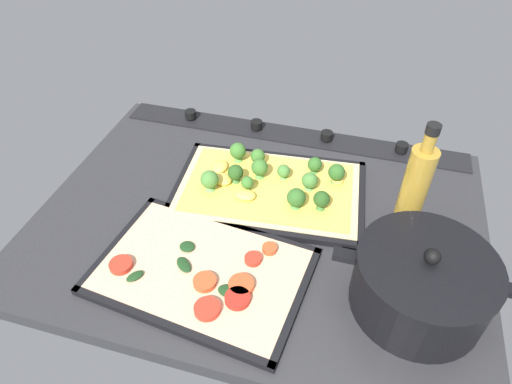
% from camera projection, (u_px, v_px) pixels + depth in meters
% --- Properties ---
extents(ground_plane, '(0.85, 0.63, 0.03)m').
position_uv_depth(ground_plane, '(260.00, 222.00, 0.88)').
color(ground_plane, '#28282B').
extents(stove_control_panel, '(0.82, 0.07, 0.03)m').
position_uv_depth(stove_control_panel, '(291.00, 134.00, 1.07)').
color(stove_control_panel, black).
rests_on(stove_control_panel, ground_plane).
extents(baking_tray_front, '(0.41, 0.28, 0.01)m').
position_uv_depth(baking_tray_front, '(269.00, 192.00, 0.92)').
color(baking_tray_front, black).
rests_on(baking_tray_front, ground_plane).
extents(broccoli_pizza, '(0.38, 0.25, 0.06)m').
position_uv_depth(broccoli_pizza, '(269.00, 184.00, 0.91)').
color(broccoli_pizza, '#D3B77F').
rests_on(broccoli_pizza, baking_tray_front).
extents(baking_tray_back, '(0.38, 0.28, 0.01)m').
position_uv_depth(baking_tray_back, '(202.00, 272.00, 0.77)').
color(baking_tray_back, black).
rests_on(baking_tray_back, ground_plane).
extents(veggie_pizza_back, '(0.35, 0.25, 0.02)m').
position_uv_depth(veggie_pizza_back, '(203.00, 272.00, 0.76)').
color(veggie_pizza_back, tan).
rests_on(veggie_pizza_back, baking_tray_back).
extents(cooking_pot, '(0.28, 0.21, 0.13)m').
position_uv_depth(cooking_pot, '(422.00, 283.00, 0.69)').
color(cooking_pot, black).
rests_on(cooking_pot, ground_plane).
extents(oil_bottle, '(0.05, 0.05, 0.24)m').
position_uv_depth(oil_bottle, '(414.00, 191.00, 0.78)').
color(oil_bottle, olive).
rests_on(oil_bottle, ground_plane).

